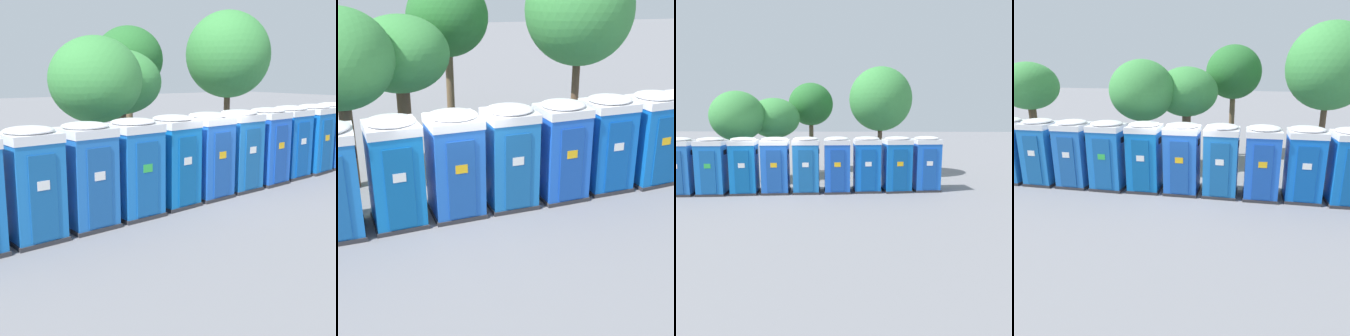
% 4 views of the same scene
% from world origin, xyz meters
% --- Properties ---
extents(ground_plane, '(120.00, 120.00, 0.00)m').
position_xyz_m(ground_plane, '(0.00, 0.00, 0.00)').
color(ground_plane, slate).
extents(portapotty_4, '(1.31, 1.33, 2.54)m').
position_xyz_m(portapotty_4, '(-1.35, -0.40, 1.28)').
color(portapotty_4, '#2D2D33').
rests_on(portapotty_4, ground).
extents(portapotty_5, '(1.33, 1.31, 2.54)m').
position_xyz_m(portapotty_5, '(0.03, -0.25, 1.28)').
color(portapotty_5, '#2D2D33').
rests_on(portapotty_5, ground).
extents(portapotty_6, '(1.28, 1.29, 2.54)m').
position_xyz_m(portapotty_6, '(1.41, -0.10, 1.28)').
color(portapotty_6, '#2D2D33').
rests_on(portapotty_6, ground).
extents(portapotty_7, '(1.29, 1.31, 2.54)m').
position_xyz_m(portapotty_7, '(2.79, 0.00, 1.28)').
color(portapotty_7, '#2D2D33').
rests_on(portapotty_7, ground).
extents(portapotty_8, '(1.32, 1.30, 2.54)m').
position_xyz_m(portapotty_8, '(4.16, 0.21, 1.28)').
color(portapotty_8, '#2D2D33').
rests_on(portapotty_8, ground).
extents(portapotty_9, '(1.38, 1.36, 2.54)m').
position_xyz_m(portapotty_9, '(5.54, 0.29, 1.28)').
color(portapotty_9, '#2D2D33').
rests_on(portapotty_9, ground).
extents(street_tree_0, '(2.78, 2.78, 4.73)m').
position_xyz_m(street_tree_0, '(-2.42, 2.03, 3.42)').
color(street_tree_0, brown).
rests_on(street_tree_0, ground).
extents(street_tree_1, '(2.72, 2.72, 5.47)m').
position_xyz_m(street_tree_1, '(0.89, 5.71, 4.15)').
color(street_tree_1, brown).
rests_on(street_tree_1, ground).
extents(street_tree_2, '(3.59, 3.59, 6.24)m').
position_xyz_m(street_tree_2, '(5.07, 4.51, 4.41)').
color(street_tree_2, brown).
rests_on(street_tree_2, ground).
extents(street_tree_4, '(2.82, 2.82, 4.44)m').
position_xyz_m(street_tree_4, '(-0.85, 3.36, 3.30)').
color(street_tree_4, brown).
rests_on(street_tree_4, ground).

